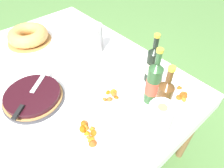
% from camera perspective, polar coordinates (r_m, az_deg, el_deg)
% --- Properties ---
extents(ground_plane, '(16.00, 16.00, 0.00)m').
position_cam_1_polar(ground_plane, '(1.94, -9.79, -13.86)').
color(ground_plane, '#568442').
extents(garden_table, '(1.61, 1.19, 0.76)m').
position_cam_1_polar(garden_table, '(1.40, -13.22, 1.23)').
color(garden_table, brown).
rests_on(garden_table, ground_plane).
extents(tablecloth, '(1.62, 1.20, 0.10)m').
position_cam_1_polar(tablecloth, '(1.37, -13.58, 2.86)').
color(tablecloth, white).
rests_on(tablecloth, garden_table).
extents(berry_tart, '(0.34, 0.34, 0.06)m').
position_cam_1_polar(berry_tart, '(1.21, -21.55, -3.39)').
color(berry_tart, '#38383D').
rests_on(berry_tart, tablecloth).
extents(serving_knife, '(0.24, 0.31, 0.01)m').
position_cam_1_polar(serving_knife, '(1.17, -22.63, -3.27)').
color(serving_knife, silver).
rests_on(serving_knife, berry_tart).
extents(bundt_cake, '(0.33, 0.33, 0.10)m').
position_cam_1_polar(bundt_cake, '(1.72, -22.82, 12.68)').
color(bundt_cake, '#B78447').
rests_on(bundt_cake, tablecloth).
extents(cup_stack, '(0.07, 0.07, 0.21)m').
position_cam_1_polar(cup_stack, '(1.45, -4.11, 12.86)').
color(cup_stack, white).
rests_on(cup_stack, tablecloth).
extents(cider_bottle_green, '(0.08, 0.08, 0.35)m').
position_cam_1_polar(cider_bottle_green, '(1.07, 11.73, 0.23)').
color(cider_bottle_green, '#2D562D').
rests_on(cider_bottle_green, tablecloth).
extents(cider_bottle_amber, '(0.08, 0.08, 0.34)m').
position_cam_1_polar(cider_bottle_amber, '(1.00, 14.37, -4.61)').
color(cider_bottle_amber, brown).
rests_on(cider_bottle_amber, tablecloth).
extents(juice_bottle_red, '(0.07, 0.07, 0.32)m').
position_cam_1_polar(juice_bottle_red, '(1.21, 11.39, 5.55)').
color(juice_bottle_red, black).
rests_on(juice_bottle_red, tablecloth).
extents(snack_plate_near, '(0.24, 0.24, 0.05)m').
position_cam_1_polar(snack_plate_near, '(1.23, 19.02, -2.77)').
color(snack_plate_near, white).
rests_on(snack_plate_near, tablecloth).
extents(snack_plate_left, '(0.21, 0.21, 0.06)m').
position_cam_1_polar(snack_plate_left, '(1.14, 0.03, -4.01)').
color(snack_plate_left, white).
rests_on(snack_plate_left, tablecloth).
extents(snack_plate_right, '(0.23, 0.23, 0.06)m').
position_cam_1_polar(snack_plate_right, '(1.01, -6.66, -14.43)').
color(snack_plate_right, white).
rests_on(snack_plate_right, tablecloth).
extents(paper_towel_roll, '(0.11, 0.11, 0.25)m').
position_cam_1_polar(paper_towel_roll, '(0.92, 12.93, -11.35)').
color(paper_towel_roll, white).
rests_on(paper_towel_roll, tablecloth).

